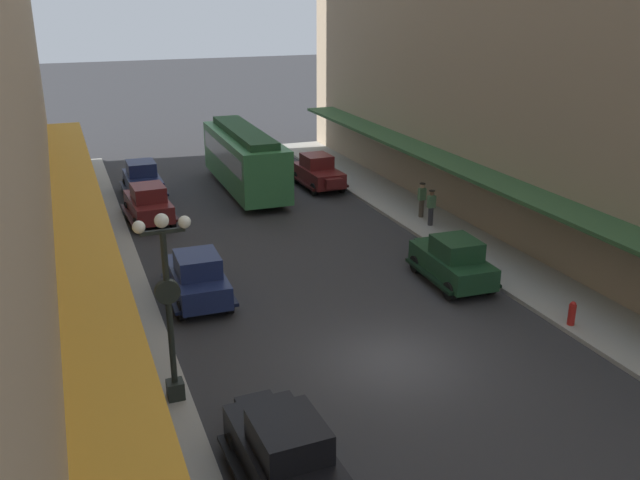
% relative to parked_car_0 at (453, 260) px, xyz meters
% --- Properties ---
extents(ground_plane, '(200.00, 200.00, 0.00)m').
position_rel_parked_car_0_xyz_m(ground_plane, '(-4.69, -4.40, -0.94)').
color(ground_plane, '#2D2D30').
extents(sidewalk_left, '(3.00, 60.00, 0.15)m').
position_rel_parked_car_0_xyz_m(sidewalk_left, '(-12.19, -4.40, -0.87)').
color(sidewalk_left, '#99968E').
rests_on(sidewalk_left, ground).
extents(sidewalk_right, '(3.00, 60.00, 0.15)m').
position_rel_parked_car_0_xyz_m(sidewalk_right, '(2.81, -4.40, -0.87)').
color(sidewalk_right, '#99968E').
rests_on(sidewalk_right, ground).
extents(parked_car_0, '(2.29, 4.31, 1.84)m').
position_rel_parked_car_0_xyz_m(parked_car_0, '(0.00, 0.00, 0.00)').
color(parked_car_0, '#193D23').
rests_on(parked_car_0, ground).
extents(parked_car_1, '(2.27, 4.31, 1.84)m').
position_rel_parked_car_0_xyz_m(parked_car_1, '(-9.41, -8.56, 0.00)').
color(parked_car_1, black).
rests_on(parked_car_1, ground).
extents(parked_car_2, '(2.15, 4.26, 1.84)m').
position_rel_parked_car_0_xyz_m(parked_car_2, '(-9.24, 16.16, 0.00)').
color(parked_car_2, '#19234C').
rests_on(parked_car_2, ground).
extents(parked_car_3, '(2.30, 4.32, 1.84)m').
position_rel_parked_car_0_xyz_m(parked_car_3, '(-9.56, 11.61, 0.00)').
color(parked_car_3, '#591919').
rests_on(parked_car_3, ground).
extents(parked_car_4, '(2.21, 4.29, 1.84)m').
position_rel_parked_car_0_xyz_m(parked_car_4, '(-9.21, 1.87, 0.00)').
color(parked_car_4, '#19234C').
rests_on(parked_car_4, ground).
extents(parked_car_5, '(2.23, 4.29, 1.84)m').
position_rel_parked_car_0_xyz_m(parked_car_5, '(0.11, 14.34, 0.00)').
color(parked_car_5, '#591919').
rests_on(parked_car_5, ground).
extents(streetcar, '(2.65, 9.63, 3.46)m').
position_rel_parked_car_0_xyz_m(streetcar, '(-3.86, 15.16, 0.96)').
color(streetcar, '#33723F').
rests_on(streetcar, ground).
extents(lamp_post_with_clock, '(1.42, 0.44, 5.16)m').
position_rel_parked_car_0_xyz_m(lamp_post_with_clock, '(-11.09, -4.32, 2.04)').
color(lamp_post_with_clock, black).
rests_on(lamp_post_with_clock, sidewalk_left).
extents(fire_hydrant, '(0.24, 0.24, 0.82)m').
position_rel_parked_car_0_xyz_m(fire_hydrant, '(1.66, -4.63, -0.38)').
color(fire_hydrant, '#B21E19').
rests_on(fire_hydrant, sidewalk_right).
extents(pedestrian_0, '(0.36, 0.28, 1.67)m').
position_rel_parked_car_0_xyz_m(pedestrian_0, '(2.46, 5.92, 0.07)').
color(pedestrian_0, '#2D2D33').
rests_on(pedestrian_0, sidewalk_right).
extents(pedestrian_2, '(0.36, 0.28, 1.67)m').
position_rel_parked_car_0_xyz_m(pedestrian_2, '(-12.67, 0.73, 0.07)').
color(pedestrian_2, '#4C4238').
rests_on(pedestrian_2, sidewalk_left).
extents(pedestrian_3, '(0.36, 0.28, 1.67)m').
position_rel_parked_car_0_xyz_m(pedestrian_3, '(2.67, 7.17, 0.07)').
color(pedestrian_3, '#4C4238').
rests_on(pedestrian_3, sidewalk_right).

